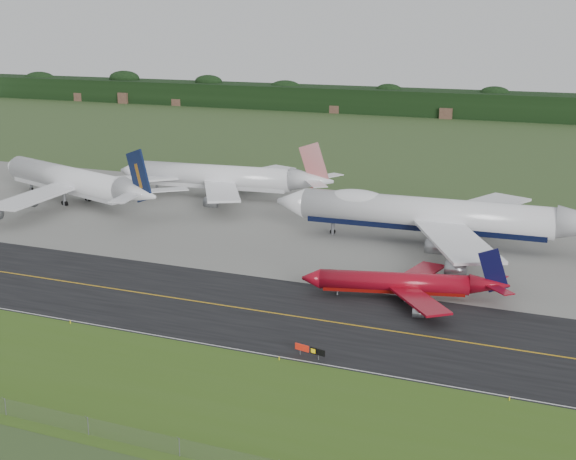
{
  "coord_description": "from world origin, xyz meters",
  "views": [
    {
      "loc": [
        47.24,
        -115.33,
        46.29
      ],
      "look_at": [
        -10.71,
        22.0,
        6.69
      ],
      "focal_mm": 50.0,
      "sensor_mm": 36.0,
      "label": 1
    }
  ],
  "objects_px": {
    "jet_star_tail": "(224,178)",
    "jet_ba_747": "(437,215)",
    "jet_red_737": "(405,283)",
    "taxiway_sign": "(310,350)",
    "jet_navy_gold": "(75,182)"
  },
  "relations": [
    {
      "from": "jet_navy_gold",
      "to": "taxiway_sign",
      "type": "distance_m",
      "value": 112.95
    },
    {
      "from": "jet_ba_747",
      "to": "taxiway_sign",
      "type": "height_order",
      "value": "jet_ba_747"
    },
    {
      "from": "jet_navy_gold",
      "to": "jet_star_tail",
      "type": "distance_m",
      "value": 38.26
    },
    {
      "from": "jet_star_tail",
      "to": "jet_navy_gold",
      "type": "bearing_deg",
      "value": -146.93
    },
    {
      "from": "jet_star_tail",
      "to": "jet_ba_747",
      "type": "bearing_deg",
      "value": -20.5
    },
    {
      "from": "jet_red_737",
      "to": "jet_star_tail",
      "type": "xyz_separation_m",
      "value": [
        -64.71,
        58.52,
        2.7
      ]
    },
    {
      "from": "jet_ba_747",
      "to": "jet_star_tail",
      "type": "height_order",
      "value": "jet_ba_747"
    },
    {
      "from": "jet_red_737",
      "to": "jet_star_tail",
      "type": "relative_size",
      "value": 0.57
    },
    {
      "from": "jet_ba_747",
      "to": "jet_star_tail",
      "type": "xyz_separation_m",
      "value": [
        -62.03,
        23.19,
        -0.99
      ]
    },
    {
      "from": "jet_red_737",
      "to": "jet_navy_gold",
      "type": "bearing_deg",
      "value": 158.75
    },
    {
      "from": "jet_red_737",
      "to": "jet_navy_gold",
      "type": "relative_size",
      "value": 0.54
    },
    {
      "from": "jet_ba_747",
      "to": "jet_star_tail",
      "type": "relative_size",
      "value": 1.22
    },
    {
      "from": "jet_star_tail",
      "to": "taxiway_sign",
      "type": "distance_m",
      "value": 105.79
    },
    {
      "from": "jet_red_737",
      "to": "taxiway_sign",
      "type": "xyz_separation_m",
      "value": [
        -5.92,
        -29.33,
        -1.46
      ]
    },
    {
      "from": "jet_navy_gold",
      "to": "taxiway_sign",
      "type": "relative_size",
      "value": 13.23
    }
  ]
}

